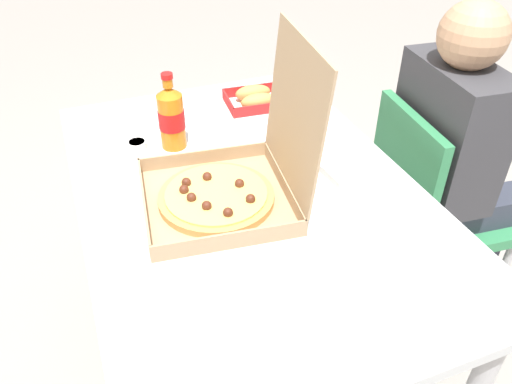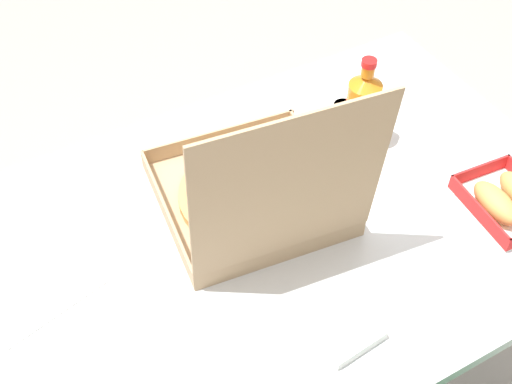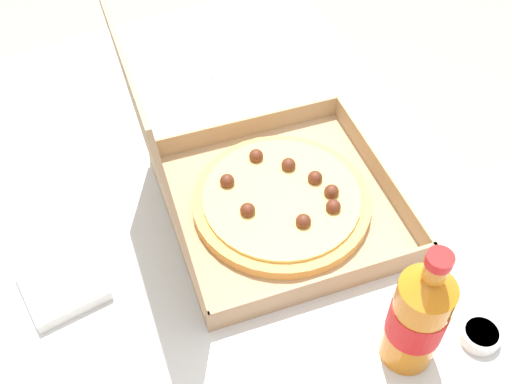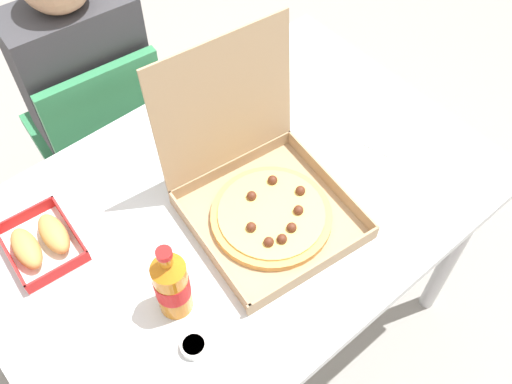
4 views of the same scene
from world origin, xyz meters
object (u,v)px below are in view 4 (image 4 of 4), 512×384
bread_side_box (41,242)px  napkin_pile (184,131)px  dipping_sauce_cup (194,346)px  chair (103,132)px  pizza_box_open (263,195)px  paper_menu (395,127)px  diner_person (81,75)px  cola_bottle (172,284)px

bread_side_box → napkin_pile: size_ratio=1.83×
bread_side_box → dipping_sauce_cup: 0.43m
chair → pizza_box_open: bearing=-84.0°
bread_side_box → dipping_sauce_cup: (0.12, -0.41, -0.01)m
paper_menu → diner_person: bearing=108.6°
chair → bread_side_box: bearing=-128.7°
paper_menu → dipping_sauce_cup: (-0.78, -0.14, 0.01)m
paper_menu → napkin_pile: bearing=127.7°
diner_person → cola_bottle: bearing=-105.6°
diner_person → pizza_box_open: size_ratio=2.68×
napkin_pile → paper_menu: bearing=-38.2°
chair → napkin_pile: size_ratio=7.55×
chair → dipping_sauce_cup: bearing=-106.2°
chair → bread_side_box: size_ratio=4.13×
pizza_box_open → napkin_pile: bearing=89.8°
chair → paper_menu: size_ratio=3.95×
paper_menu → napkin_pile: (-0.44, 0.35, 0.01)m
chair → diner_person: size_ratio=0.72×
pizza_box_open → cola_bottle: pizza_box_open is taller
chair → dipping_sauce_cup: (-0.26, -0.89, 0.29)m
chair → pizza_box_open: pizza_box_open is taller
bread_side_box → cola_bottle: 0.35m
cola_bottle → chair: bearing=73.7°
napkin_pile → diner_person: bearing=98.9°
diner_person → dipping_sauce_cup: bearing=-105.6°
cola_bottle → dipping_sauce_cup: size_ratio=4.00×
paper_menu → napkin_pile: 0.56m
pizza_box_open → cola_bottle: bearing=-167.0°
cola_bottle → napkin_pile: bearing=52.0°
diner_person → dipping_sauce_cup: (-0.26, -0.94, 0.08)m
paper_menu → dipping_sauce_cup: 0.79m
diner_person → pizza_box_open: pizza_box_open is taller
pizza_box_open → bread_side_box: pizza_box_open is taller
paper_menu → dipping_sauce_cup: bearing=176.4°
chair → cola_bottle: cola_bottle is taller
chair → cola_bottle: 0.90m
paper_menu → dipping_sauce_cup: size_ratio=3.75×
cola_bottle → paper_menu: size_ratio=1.07×
diner_person → paper_menu: diner_person is taller
chair → dipping_sauce_cup: chair is taller
pizza_box_open → paper_menu: bearing=-3.6°
napkin_pile → dipping_sauce_cup: (-0.33, -0.49, 0.00)m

